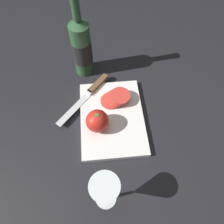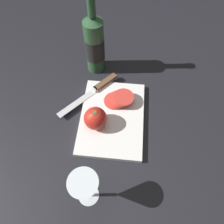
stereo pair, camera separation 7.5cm
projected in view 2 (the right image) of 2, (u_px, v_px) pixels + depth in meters
ground_plane at (108, 122)px, 0.78m from camera, size 3.00×3.00×0.00m
cutting_board at (112, 118)px, 0.78m from camera, size 0.31×0.22×0.02m
wine_bottle at (95, 44)px, 0.81m from camera, size 0.07×0.07×0.34m
wine_glass at (85, 187)px, 0.56m from camera, size 0.08×0.08×0.16m
whole_tomato at (95, 118)px, 0.72m from camera, size 0.08×0.08×0.08m
knife at (99, 86)px, 0.84m from camera, size 0.22×0.20×0.01m
tomato_slice_stack_near at (119, 99)px, 0.79m from camera, size 0.08×0.11×0.03m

